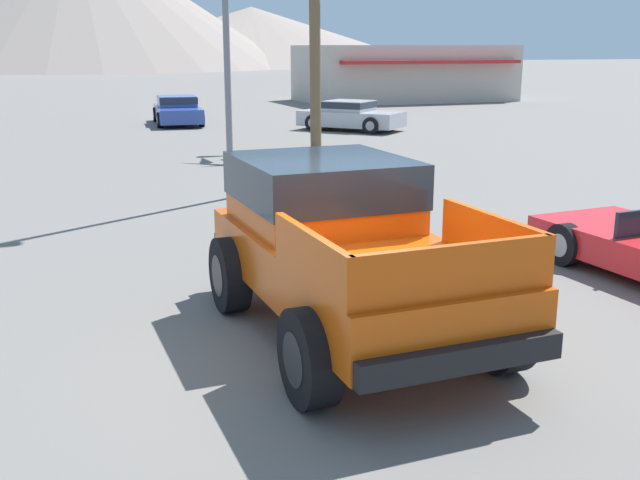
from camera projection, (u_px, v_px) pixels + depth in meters
The scene contains 6 objects.
ground_plane at pixel (341, 345), 8.34m from camera, with size 320.00×320.00×0.00m, color slate.
orange_pickup_truck at pixel (340, 237), 8.61m from camera, with size 2.47×4.77×1.95m.
parked_car_blue at pixel (178, 110), 32.10m from camera, with size 2.23×4.52×1.20m.
parked_car_silver at pixel (351, 115), 29.69m from camera, with size 4.02×4.22×1.17m.
storefront_building at pixel (405, 73), 46.15m from camera, with size 12.65×7.19×3.33m.
distant_mountain_range at pixel (52, 13), 117.09m from camera, with size 152.47×89.77×21.82m.
Camera 1 is at (-3.00, -7.18, 3.22)m, focal length 42.00 mm.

